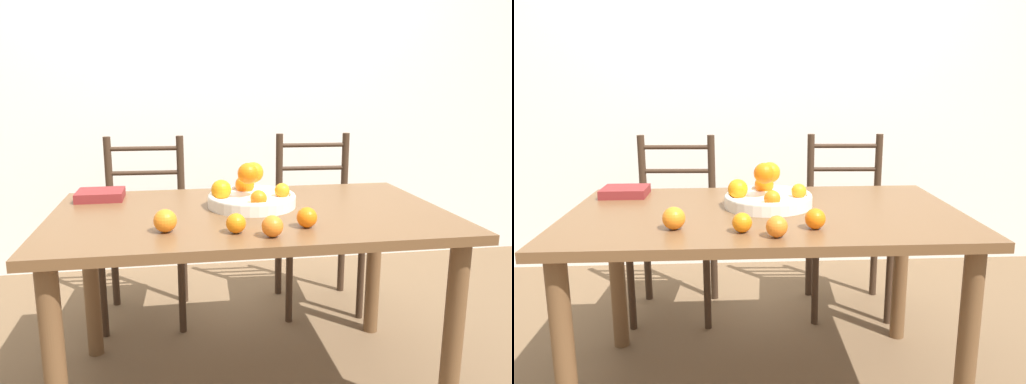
# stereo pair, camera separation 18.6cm
# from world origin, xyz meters

# --- Properties ---
(ground_plane) EXTENTS (12.00, 12.00, 0.00)m
(ground_plane) POSITION_xyz_m (0.00, 0.00, 0.00)
(ground_plane) COLOR brown
(wall_back) EXTENTS (8.00, 0.06, 2.60)m
(wall_back) POSITION_xyz_m (0.00, 1.47, 1.30)
(wall_back) COLOR silver
(wall_back) RESTS_ON ground_plane
(dining_table) EXTENTS (1.50, 0.88, 0.75)m
(dining_table) POSITION_xyz_m (0.00, 0.00, 0.64)
(dining_table) COLOR brown
(dining_table) RESTS_ON ground_plane
(fruit_bowl) EXTENTS (0.35, 0.35, 0.18)m
(fruit_bowl) POSITION_xyz_m (0.01, 0.07, 0.79)
(fruit_bowl) COLOR silver
(fruit_bowl) RESTS_ON dining_table
(orange_loose_0) EXTENTS (0.07, 0.07, 0.07)m
(orange_loose_0) POSITION_xyz_m (-0.09, -0.28, 0.78)
(orange_loose_0) COLOR orange
(orange_loose_0) RESTS_ON dining_table
(orange_loose_1) EXTENTS (0.07, 0.07, 0.07)m
(orange_loose_1) POSITION_xyz_m (0.02, -0.34, 0.78)
(orange_loose_1) COLOR orange
(orange_loose_1) RESTS_ON dining_table
(orange_loose_2) EXTENTS (0.07, 0.07, 0.07)m
(orange_loose_2) POSITION_xyz_m (0.16, -0.25, 0.78)
(orange_loose_2) COLOR orange
(orange_loose_2) RESTS_ON dining_table
(orange_loose_3) EXTENTS (0.08, 0.08, 0.08)m
(orange_loose_3) POSITION_xyz_m (-0.32, -0.23, 0.78)
(orange_loose_3) COLOR orange
(orange_loose_3) RESTS_ON dining_table
(chair_left) EXTENTS (0.44, 0.42, 0.95)m
(chair_left) POSITION_xyz_m (-0.45, 0.73, 0.48)
(chair_left) COLOR #382619
(chair_left) RESTS_ON ground_plane
(chair_right) EXTENTS (0.44, 0.42, 0.95)m
(chair_right) POSITION_xyz_m (0.48, 0.73, 0.48)
(chair_right) COLOR #382619
(chair_right) RESTS_ON ground_plane
(book_stack) EXTENTS (0.19, 0.17, 0.04)m
(book_stack) POSITION_xyz_m (-0.59, 0.30, 0.76)
(book_stack) COLOR maroon
(book_stack) RESTS_ON dining_table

